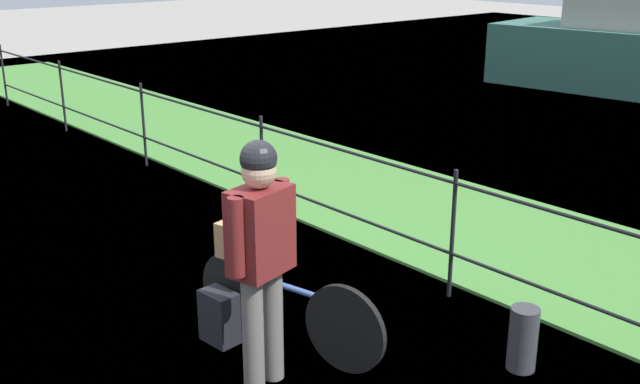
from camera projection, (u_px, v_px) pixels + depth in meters
ground_plane at (131, 326)px, 5.76m from camera, size 60.00×60.00×0.00m
grass_strip at (438, 217)px, 8.03m from camera, size 27.00×2.40×0.03m
iron_fence at (345, 187)px, 6.96m from camera, size 18.04×0.04×1.10m
bicycle_main at (285, 306)px, 5.35m from camera, size 1.59×0.41×0.64m
wooden_crate at (246, 240)px, 5.41m from camera, size 0.41×0.36×0.26m
terrier_dog at (248, 213)px, 5.33m from camera, size 0.32×0.20×0.18m
cyclist_person at (261, 245)px, 4.69m from camera, size 0.34×0.53×1.68m
backpack_on_paving at (219, 317)px, 5.48m from camera, size 0.29×0.20×0.40m
mooring_bollard at (523, 339)px, 5.12m from camera, size 0.20×0.20×0.46m
moored_boat_near at (629, 49)px, 14.78m from camera, size 5.37×2.76×3.72m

